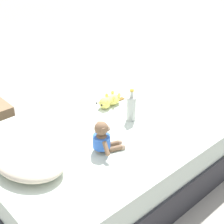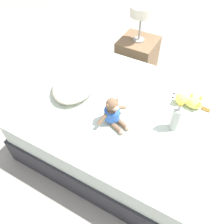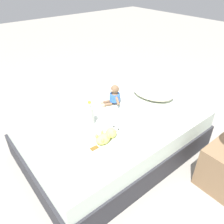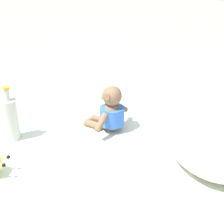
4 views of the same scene
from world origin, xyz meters
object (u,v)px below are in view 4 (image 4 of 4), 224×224
(bed, at_px, (68,187))
(glass_bottle, at_px, (10,119))
(plush_monkey, at_px, (110,112))
(pillow, at_px, (212,145))

(bed, bearing_deg, glass_bottle, -93.99)
(bed, xyz_separation_m, plush_monkey, (-0.19, 0.18, 0.34))
(pillow, relative_size, glass_bottle, 2.21)
(pillow, xyz_separation_m, glass_bottle, (-0.00, -0.92, 0.04))
(pillow, bearing_deg, bed, -88.83)
(plush_monkey, bearing_deg, glass_bottle, -69.08)
(pillow, xyz_separation_m, plush_monkey, (-0.17, -0.48, 0.03))
(bed, relative_size, glass_bottle, 7.18)
(bed, xyz_separation_m, glass_bottle, (-0.02, -0.26, 0.35))
(plush_monkey, relative_size, glass_bottle, 1.03)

